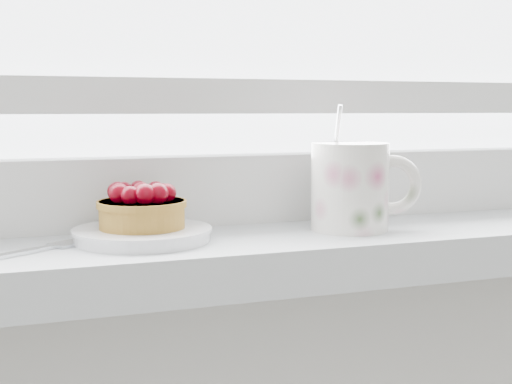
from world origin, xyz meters
name	(u,v)px	position (x,y,z in m)	size (l,w,h in m)	color
saucer	(142,235)	(-0.07, 1.89, 0.95)	(0.12, 0.12, 0.01)	white
raspberry_tart	(142,207)	(-0.07, 1.89, 0.97)	(0.08, 0.08, 0.04)	#8C601E
floral_mug	(353,185)	(0.13, 1.88, 0.98)	(0.12, 0.10, 0.12)	white
fork	(20,253)	(-0.17, 1.86, 0.94)	(0.16, 0.11, 0.00)	silver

